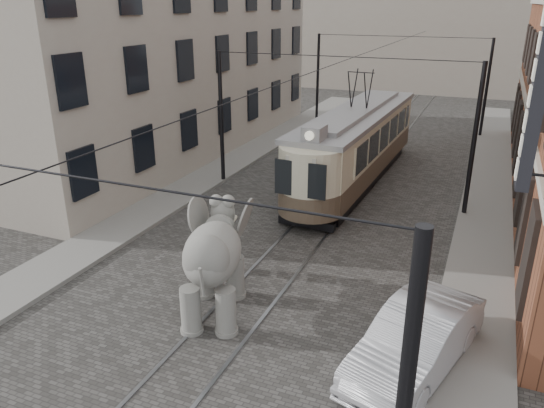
% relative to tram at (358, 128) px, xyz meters
% --- Properties ---
extents(ground, '(120.00, 120.00, 0.00)m').
position_rel_tram_xyz_m(ground, '(-0.09, -8.58, -2.55)').
color(ground, '#454340').
extents(tram_rails, '(1.54, 80.00, 0.02)m').
position_rel_tram_xyz_m(tram_rails, '(-0.09, -8.58, -2.54)').
color(tram_rails, slate).
rests_on(tram_rails, ground).
extents(sidewalk_right, '(2.00, 60.00, 0.15)m').
position_rel_tram_xyz_m(sidewalk_right, '(5.91, -8.58, -2.48)').
color(sidewalk_right, slate).
rests_on(sidewalk_right, ground).
extents(sidewalk_left, '(2.00, 60.00, 0.15)m').
position_rel_tram_xyz_m(sidewalk_left, '(-6.59, -8.58, -2.48)').
color(sidewalk_left, slate).
rests_on(sidewalk_left, ground).
extents(stucco_building, '(7.00, 24.00, 10.00)m').
position_rel_tram_xyz_m(stucco_building, '(-11.09, 1.42, 2.45)').
color(stucco_building, gray).
rests_on(stucco_building, ground).
extents(distant_block, '(28.00, 10.00, 14.00)m').
position_rel_tram_xyz_m(distant_block, '(-0.09, 31.42, 4.45)').
color(distant_block, gray).
rests_on(distant_block, ground).
extents(catenary, '(11.00, 30.20, 6.00)m').
position_rel_tram_xyz_m(catenary, '(-0.29, -3.58, 0.45)').
color(catenary, black).
rests_on(catenary, ground).
extents(tram, '(3.13, 12.96, 5.11)m').
position_rel_tram_xyz_m(tram, '(0.00, 0.00, 0.00)').
color(tram, beige).
rests_on(tram, ground).
extents(elephant, '(3.90, 5.18, 2.82)m').
position_rel_tram_xyz_m(elephant, '(-0.68, -12.58, -1.14)').
color(elephant, slate).
rests_on(elephant, ground).
extents(parked_car, '(2.84, 4.90, 1.53)m').
position_rel_tram_xyz_m(parked_car, '(4.69, -12.86, -1.79)').
color(parked_car, '#9F9EA2').
rests_on(parked_car, ground).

